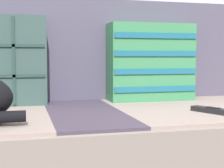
# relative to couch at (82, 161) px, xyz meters

# --- Properties ---
(couch) EXTENTS (1.97, 0.83, 0.40)m
(couch) POSITION_rel_couch_xyz_m (0.00, 0.00, 0.00)
(couch) COLOR #3D3838
(couch) RESTS_ON ground_plane
(sofa_backrest) EXTENTS (1.93, 0.14, 0.47)m
(sofa_backrest) POSITION_rel_couch_xyz_m (-0.00, 0.35, 0.43)
(sofa_backrest) COLOR #514C60
(sofa_backrest) RESTS_ON couch
(throw_pillow_striped) EXTENTS (0.39, 0.14, 0.35)m
(throw_pillow_striped) POSITION_rel_couch_xyz_m (0.35, 0.20, 0.38)
(throw_pillow_striped) COLOR #3D8956
(throw_pillow_striped) RESTS_ON couch
(game_remote_far) EXTENTS (0.11, 0.20, 0.02)m
(game_remote_far) POSITION_rel_couch_xyz_m (0.43, -0.20, 0.21)
(game_remote_far) COLOR black
(game_remote_far) RESTS_ON couch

